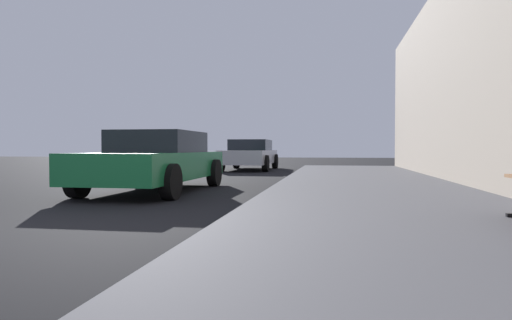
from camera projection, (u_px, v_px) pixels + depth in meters
The scene contains 3 objects.
sidewalk at pixel (433, 250), 3.61m from camera, with size 4.00×32.00×0.15m, color #5B5B60.
car_green at pixel (156, 160), 9.35m from camera, with size 1.99×4.54×1.27m.
car_silver at pixel (250, 154), 18.71m from camera, with size 2.00×4.49×1.27m.
Camera 1 is at (3.19, -3.78, 0.90)m, focal length 31.12 mm.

